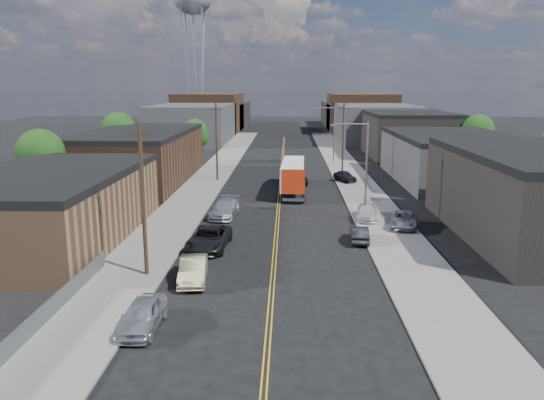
# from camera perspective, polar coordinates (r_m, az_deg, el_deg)

# --- Properties ---
(ground) EXTENTS (260.00, 260.00, 0.00)m
(ground) POSITION_cam_1_polar(r_m,az_deg,el_deg) (83.26, 1.08, 3.85)
(ground) COLOR black
(ground) RESTS_ON ground
(centerline) EXTENTS (0.32, 120.00, 0.01)m
(centerline) POSITION_cam_1_polar(r_m,az_deg,el_deg) (68.45, 0.93, 2.02)
(centerline) COLOR gold
(centerline) RESTS_ON ground
(sidewalk_left) EXTENTS (5.00, 140.00, 0.15)m
(sidewalk_left) POSITION_cam_1_polar(r_m,az_deg,el_deg) (69.22, -6.96, 2.11)
(sidewalk_left) COLOR slate
(sidewalk_left) RESTS_ON ground
(sidewalk_right) EXTENTS (5.00, 140.00, 0.15)m
(sidewalk_right) POSITION_cam_1_polar(r_m,az_deg,el_deg) (68.97, 8.86, 2.01)
(sidewalk_right) COLOR slate
(sidewalk_right) RESTS_ON ground
(warehouse_tan) EXTENTS (12.00, 22.00, 5.60)m
(warehouse_tan) POSITION_cam_1_polar(r_m,az_deg,el_deg) (45.54, -22.86, -0.57)
(warehouse_tan) COLOR brown
(warehouse_tan) RESTS_ON ground
(warehouse_brown) EXTENTS (12.00, 26.00, 6.60)m
(warehouse_brown) POSITION_cam_1_polar(r_m,az_deg,el_deg) (69.57, -14.11, 4.57)
(warehouse_brown) COLOR #4B2E1E
(warehouse_brown) RESTS_ON ground
(industrial_right_b) EXTENTS (14.00, 24.00, 6.10)m
(industrial_right_b) POSITION_cam_1_polar(r_m,az_deg,el_deg) (72.11, 18.77, 4.34)
(industrial_right_b) COLOR #343436
(industrial_right_b) RESTS_ON ground
(industrial_right_c) EXTENTS (14.00, 22.00, 7.60)m
(industrial_right_c) POSITION_cam_1_polar(r_m,az_deg,el_deg) (97.05, 14.38, 6.92)
(industrial_right_c) COLOR black
(industrial_right_c) RESTS_ON ground
(skyline_left_a) EXTENTS (16.00, 30.00, 8.00)m
(skyline_left_a) POSITION_cam_1_polar(r_m,az_deg,el_deg) (119.49, -8.44, 8.19)
(skyline_left_a) COLOR #343436
(skyline_left_a) RESTS_ON ground
(skyline_right_a) EXTENTS (16.00, 30.00, 8.00)m
(skyline_right_a) POSITION_cam_1_polar(r_m,az_deg,el_deg) (119.18, 11.05, 8.09)
(skyline_right_a) COLOR #343436
(skyline_right_a) RESTS_ON ground
(skyline_left_b) EXTENTS (16.00, 26.00, 10.00)m
(skyline_left_b) POSITION_cam_1_polar(r_m,az_deg,el_deg) (144.07, -6.71, 9.31)
(skyline_left_b) COLOR #4B2E1E
(skyline_left_b) RESTS_ON ground
(skyline_right_b) EXTENTS (16.00, 26.00, 10.00)m
(skyline_right_b) POSITION_cam_1_polar(r_m,az_deg,el_deg) (143.81, 9.48, 9.22)
(skyline_right_b) COLOR #4B2E1E
(skyline_right_b) RESTS_ON ground
(skyline_left_c) EXTENTS (16.00, 40.00, 7.00)m
(skyline_left_c) POSITION_cam_1_polar(r_m,az_deg,el_deg) (163.93, -5.67, 9.15)
(skyline_left_c) COLOR black
(skyline_left_c) RESTS_ON ground
(skyline_right_c) EXTENTS (16.00, 40.00, 7.00)m
(skyline_right_c) POSITION_cam_1_polar(r_m,az_deg,el_deg) (163.71, 8.53, 9.07)
(skyline_right_c) COLOR black
(skyline_right_c) RESTS_ON ground
(water_tower) EXTENTS (9.00, 9.00, 36.90)m
(water_tower) POSITION_cam_1_polar(r_m,az_deg,el_deg) (135.60, -8.53, 19.95)
(water_tower) COLOR gray
(water_tower) RESTS_ON ground
(streetlight_near) EXTENTS (3.39, 0.25, 9.00)m
(streetlight_near) POSITION_cam_1_polar(r_m,az_deg,el_deg) (48.31, 9.68, 3.96)
(streetlight_near) COLOR gray
(streetlight_near) RESTS_ON ground
(streetlight_far) EXTENTS (3.39, 0.25, 9.00)m
(streetlight_far) POSITION_cam_1_polar(r_m,az_deg,el_deg) (82.91, 6.40, 7.44)
(streetlight_far) COLOR gray
(streetlight_far) RESTS_ON ground
(utility_pole_left_near) EXTENTS (1.60, 0.26, 10.00)m
(utility_pole_left_near) POSITION_cam_1_polar(r_m,az_deg,el_deg) (34.34, -13.71, 0.13)
(utility_pole_left_near) COLOR black
(utility_pole_left_near) RESTS_ON ground
(utility_pole_left_far) EXTENTS (1.60, 0.26, 10.00)m
(utility_pole_left_far) POSITION_cam_1_polar(r_m,az_deg,el_deg) (68.34, -5.98, 6.29)
(utility_pole_left_far) COLOR black
(utility_pole_left_far) RESTS_ON ground
(utility_pole_right) EXTENTS (1.60, 0.26, 10.00)m
(utility_pole_right) POSITION_cam_1_polar(r_m,az_deg,el_deg) (71.08, 7.65, 6.47)
(utility_pole_right) COLOR black
(utility_pole_right) RESTS_ON ground
(chainlink_fence) EXTENTS (0.05, 16.00, 1.22)m
(chainlink_fence) POSITION_cam_1_polar(r_m,az_deg,el_deg) (30.90, -22.52, -10.55)
(chainlink_fence) COLOR slate
(chainlink_fence) RESTS_ON ground
(tree_left_near) EXTENTS (4.85, 4.76, 7.91)m
(tree_left_near) POSITION_cam_1_polar(r_m,az_deg,el_deg) (58.38, -23.56, 4.37)
(tree_left_near) COLOR black
(tree_left_near) RESTS_ON ground
(tree_left_mid) EXTENTS (5.10, 5.04, 8.37)m
(tree_left_mid) POSITION_cam_1_polar(r_m,az_deg,el_deg) (81.53, -16.15, 7.07)
(tree_left_mid) COLOR black
(tree_left_mid) RESTS_ON ground
(tree_left_far) EXTENTS (4.35, 4.20, 6.97)m
(tree_left_far) POSITION_cam_1_polar(r_m,az_deg,el_deg) (85.99, -8.29, 7.05)
(tree_left_far) COLOR black
(tree_left_far) RESTS_ON ground
(tree_right_far) EXTENTS (4.85, 4.76, 7.91)m
(tree_right_far) POSITION_cam_1_polar(r_m,az_deg,el_deg) (87.64, 21.30, 6.85)
(tree_right_far) COLOR black
(tree_right_far) RESTS_ON ground
(semi_truck) EXTENTS (2.79, 14.15, 3.68)m
(semi_truck) POSITION_cam_1_polar(r_m,az_deg,el_deg) (61.60, 2.25, 2.84)
(semi_truck) COLOR silver
(semi_truck) RESTS_ON ground
(car_left_a) EXTENTS (1.90, 4.51, 1.52)m
(car_left_a) POSITION_cam_1_polar(r_m,az_deg,el_deg) (28.18, -13.78, -11.94)
(car_left_a) COLOR #BBBEC1
(car_left_a) RESTS_ON ground
(car_left_b) EXTENTS (2.11, 4.82, 1.54)m
(car_left_b) POSITION_cam_1_polar(r_m,az_deg,el_deg) (34.00, -8.47, -7.43)
(car_left_b) COLOR #968E62
(car_left_b) RESTS_ON ground
(car_left_c) EXTENTS (3.09, 6.08, 1.65)m
(car_left_c) POSITION_cam_1_polar(r_m,az_deg,el_deg) (40.43, -6.78, -4.10)
(car_left_c) COLOR black
(car_left_c) RESTS_ON ground
(car_left_d) EXTENTS (2.81, 5.79, 1.62)m
(car_left_d) POSITION_cam_1_polar(r_m,az_deg,el_deg) (50.02, -5.11, -0.90)
(car_left_d) COLOR #B8B9BD
(car_left_d) RESTS_ON ground
(car_right_oncoming) EXTENTS (1.55, 3.92, 1.27)m
(car_right_oncoming) POSITION_cam_1_polar(r_m,az_deg,el_deg) (42.50, 9.36, -3.63)
(car_right_oncoming) COLOR black
(car_right_oncoming) RESTS_ON ground
(car_right_lot_a) EXTENTS (3.35, 5.21, 1.33)m
(car_right_lot_a) POSITION_cam_1_polar(r_m,az_deg,el_deg) (47.10, 14.04, -2.04)
(car_right_lot_a) COLOR #989A9D
(car_right_lot_a) RESTS_ON sidewalk_right
(car_right_lot_b) EXTENTS (2.46, 4.75, 1.32)m
(car_right_lot_b) POSITION_cam_1_polar(r_m,az_deg,el_deg) (49.32, 10.17, -1.24)
(car_right_lot_b) COLOR #B7B7B7
(car_right_lot_b) RESTS_ON sidewalk_right
(car_right_lot_c) EXTENTS (3.02, 4.26, 1.35)m
(car_right_lot_c) POSITION_cam_1_polar(r_m,az_deg,el_deg) (68.24, 7.84, 2.57)
(car_right_lot_c) COLOR black
(car_right_lot_c) RESTS_ON sidewalk_right
(car_ahead_truck) EXTENTS (3.18, 5.87, 1.56)m
(car_ahead_truck) POSITION_cam_1_polar(r_m,az_deg,el_deg) (66.68, 2.57, 2.41)
(car_ahead_truck) COLOR black
(car_ahead_truck) RESTS_ON ground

